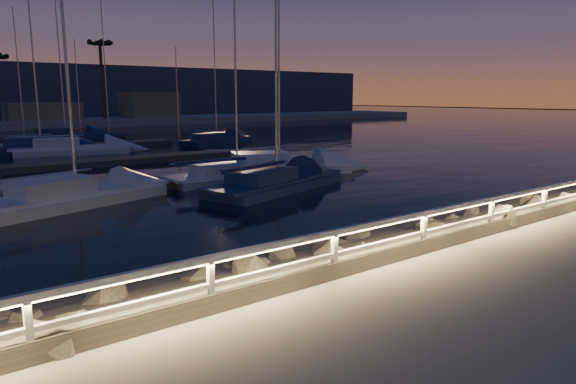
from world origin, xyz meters
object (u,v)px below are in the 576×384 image
(sailboat_b, at_px, (71,195))
(sailboat_c, at_px, (275,165))
(sailboat_k, at_px, (63,135))
(sailboat_g, at_px, (70,148))
(sailboat_d, at_px, (273,182))
(sailboat_h, at_px, (234,174))
(sailboat_l, at_px, (215,140))
(sailboat_j, at_px, (38,147))
(guard_rail, at_px, (395,229))

(sailboat_b, distance_m, sailboat_c, 12.29)
(sailboat_k, bearing_deg, sailboat_c, -84.49)
(sailboat_g, bearing_deg, sailboat_d, -66.81)
(sailboat_h, relative_size, sailboat_l, 0.97)
(sailboat_d, bearing_deg, sailboat_b, 148.74)
(sailboat_c, height_order, sailboat_l, sailboat_c)
(sailboat_j, xyz_separation_m, sailboat_k, (4.86, 12.17, -0.01))
(sailboat_g, bearing_deg, sailboat_c, -54.54)
(sailboat_c, height_order, sailboat_k, sailboat_k)
(guard_rail, bearing_deg, sailboat_h, 72.75)
(sailboat_c, xyz_separation_m, sailboat_h, (-3.56, -1.22, -0.05))
(sailboat_g, bearing_deg, sailboat_k, 91.98)
(sailboat_g, bearing_deg, sailboat_h, -65.81)
(sailboat_g, xyz_separation_m, sailboat_l, (13.28, 0.85, -0.05))
(sailboat_j, relative_size, sailboat_k, 0.95)
(sailboat_g, bearing_deg, sailboat_b, -90.25)
(sailboat_c, distance_m, sailboat_j, 21.81)
(sailboat_b, bearing_deg, sailboat_g, 58.76)
(guard_rail, bearing_deg, sailboat_k, 84.89)
(sailboat_d, bearing_deg, sailboat_l, 49.98)
(guard_rail, relative_size, sailboat_h, 3.36)
(sailboat_k, xyz_separation_m, sailboat_l, (10.24, -13.58, -0.05))
(sailboat_c, distance_m, sailboat_k, 32.37)
(sailboat_g, bearing_deg, sailboat_j, 142.78)
(sailboat_c, xyz_separation_m, sailboat_g, (-7.00, 17.70, 0.00))
(sailboat_g, height_order, sailboat_k, sailboat_g)
(sailboat_b, distance_m, sailboat_j, 22.58)
(sailboat_h, bearing_deg, sailboat_d, -84.99)
(sailboat_g, xyz_separation_m, sailboat_j, (-1.82, 2.26, 0.00))
(sailboat_g, relative_size, sailboat_k, 1.01)
(sailboat_b, height_order, sailboat_c, sailboat_c)
(sailboat_g, xyz_separation_m, sailboat_k, (3.04, 14.43, -0.00))
(sailboat_h, bearing_deg, sailboat_c, 20.36)
(sailboat_h, height_order, sailboat_k, sailboat_k)
(guard_rail, height_order, sailboat_l, sailboat_l)
(sailboat_d, xyz_separation_m, sailboat_j, (-5.46, 24.50, 0.04))
(sailboat_b, distance_m, sailboat_h, 8.58)
(sailboat_g, relative_size, sailboat_l, 1.12)
(sailboat_c, bearing_deg, sailboat_b, -146.77)
(sailboat_h, relative_size, sailboat_j, 0.93)
(guard_rail, relative_size, sailboat_j, 3.12)
(sailboat_j, bearing_deg, sailboat_k, 70.59)
(sailboat_b, xyz_separation_m, sailboat_d, (8.70, -2.15, -0.03))
(sailboat_c, height_order, sailboat_h, sailboat_c)
(sailboat_k, bearing_deg, sailboat_d, -90.57)
(sailboat_k, bearing_deg, sailboat_b, -104.71)
(sailboat_b, distance_m, sailboat_k, 35.45)
(sailboat_c, bearing_deg, guard_rail, -94.72)
(sailboat_b, xyz_separation_m, sailboat_c, (12.06, 2.39, 0.00))
(sailboat_k, distance_m, sailboat_l, 17.01)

